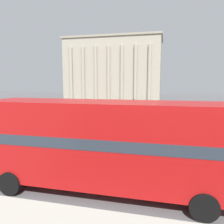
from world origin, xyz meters
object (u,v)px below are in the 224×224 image
object	(u,v)px
double_decker_bus	(105,143)
plaza_building_left	(114,70)
car_black	(216,115)
pedestrian_grey	(152,111)
traffic_light_near	(183,137)
traffic_light_mid	(134,112)
pedestrian_yellow	(204,126)

from	to	relation	value
double_decker_bus	plaza_building_left	world-z (taller)	plaza_building_left
double_decker_bus	car_black	bearing A→B (deg)	68.11
plaza_building_left	pedestrian_grey	distance (m)	32.33
plaza_building_left	car_black	size ratio (longest dim) A/B	6.11
plaza_building_left	car_black	distance (m)	36.29
double_decker_bus	pedestrian_grey	distance (m)	21.62
traffic_light_near	car_black	bearing A→B (deg)	73.41
traffic_light_near	pedestrian_grey	size ratio (longest dim) A/B	2.02
double_decker_bus	traffic_light_mid	xyz separation A→B (m)	(-0.02, 9.96, -0.01)
traffic_light_mid	pedestrian_yellow	size ratio (longest dim) A/B	2.03
double_decker_bus	pedestrian_yellow	world-z (taller)	double_decker_bus
traffic_light_near	pedestrian_yellow	world-z (taller)	traffic_light_near
plaza_building_left	pedestrian_grey	world-z (taller)	plaza_building_left
double_decker_bus	pedestrian_grey	xyz separation A→B (m)	(0.96, 21.55, -1.34)
double_decker_bus	pedestrian_yellow	xyz separation A→B (m)	(6.08, 12.07, -1.30)
pedestrian_grey	pedestrian_yellow	size ratio (longest dim) A/B	0.96
traffic_light_mid	pedestrian_grey	xyz separation A→B (m)	(0.98, 11.60, -1.34)
traffic_light_mid	car_black	distance (m)	14.85
car_black	traffic_light_mid	bearing A→B (deg)	-154.82
pedestrian_grey	plaza_building_left	bearing A→B (deg)	6.29
plaza_building_left	pedestrian_grey	bearing A→B (deg)	-67.54
traffic_light_mid	car_black	size ratio (longest dim) A/B	0.83
car_black	double_decker_bus	bearing A→B (deg)	-139.39
pedestrian_yellow	traffic_light_near	bearing A→B (deg)	-135.75
pedestrian_grey	pedestrian_yellow	world-z (taller)	pedestrian_yellow
traffic_light_mid	pedestrian_grey	distance (m)	11.71
plaza_building_left	traffic_light_near	world-z (taller)	plaza_building_left
car_black	pedestrian_yellow	xyz separation A→B (m)	(-3.10, -9.43, 0.28)
traffic_light_near	traffic_light_mid	world-z (taller)	traffic_light_mid
traffic_light_mid	pedestrian_yellow	bearing A→B (deg)	19.12
pedestrian_grey	car_black	bearing A→B (deg)	-106.50
car_black	traffic_light_near	bearing A→B (deg)	-132.85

